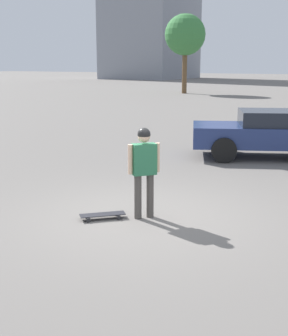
# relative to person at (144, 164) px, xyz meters

# --- Properties ---
(ground_plane) EXTENTS (220.00, 220.00, 0.00)m
(ground_plane) POSITION_rel_person_xyz_m (0.00, 0.00, -0.95)
(ground_plane) COLOR slate
(person) EXTENTS (0.42, 0.44, 1.57)m
(person) POSITION_rel_person_xyz_m (0.00, 0.00, 0.00)
(person) COLOR #4C4742
(person) RESTS_ON ground_plane
(skateboard) EXTENTS (0.71, 0.69, 0.09)m
(skateboard) POSITION_rel_person_xyz_m (-0.59, -0.40, -0.88)
(skateboard) COLOR #232328
(skateboard) RESTS_ON ground_plane
(car_parked_near) EXTENTS (4.68, 3.31, 1.33)m
(car_parked_near) POSITION_rel_person_xyz_m (0.60, 6.37, -0.24)
(car_parked_near) COLOR navy
(car_parked_near) RESTS_ON ground_plane
(tree_distant) EXTENTS (3.51, 3.51, 6.75)m
(tree_distant) POSITION_rel_person_xyz_m (-13.16, 31.43, 4.00)
(tree_distant) COLOR brown
(tree_distant) RESTS_ON ground_plane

